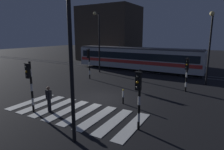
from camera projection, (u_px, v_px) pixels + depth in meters
ground_plane at (102, 98)px, 15.61m from camera, size 120.00×120.00×0.00m
rail_near at (153, 73)px, 25.83m from camera, size 80.00×0.12×0.03m
rail_far at (156, 71)px, 27.03m from camera, size 80.00×0.12×0.03m
crosswalk_zebra at (74, 112)px, 12.81m from camera, size 9.17×4.23×0.02m
traffic_light_corner_far_left at (89, 59)px, 21.95m from camera, size 0.36×0.42×3.48m
traffic_light_corner_far_right at (187, 69)px, 16.89m from camera, size 0.36×0.42×3.09m
traffic_light_kerb_mid_left at (30, 79)px, 12.30m from camera, size 0.36×0.42×3.37m
traffic_light_corner_near_right at (139, 91)px, 9.92m from camera, size 0.36×0.42×3.29m
street_lamp_trackside_right at (210, 40)px, 18.76m from camera, size 0.44×1.21×7.12m
street_lamp_near_kerb at (66, 50)px, 8.20m from camera, size 0.44×1.21×6.83m
street_lamp_trackside_left at (98, 36)px, 25.23m from camera, size 0.44×1.21×7.82m
tram at (136, 58)px, 27.49m from camera, size 18.15×2.58×4.15m
pedestrian_waiting_at_kerb at (49, 99)px, 12.73m from camera, size 0.36×0.24×1.71m
bollard_island_edge at (123, 96)px, 14.25m from camera, size 0.12×0.12×1.11m
building_backdrop at (109, 34)px, 38.49m from camera, size 10.99×8.00×10.35m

